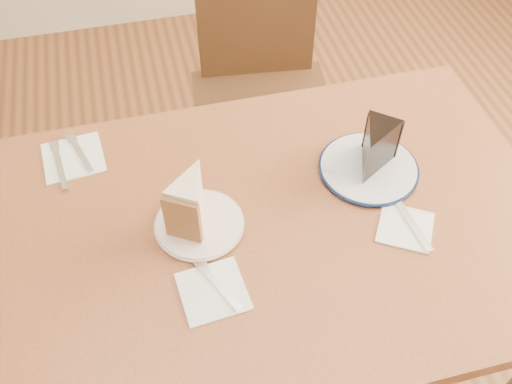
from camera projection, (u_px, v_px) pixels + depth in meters
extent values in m
plane|color=#522B16|center=(268.00, 367.00, 1.78)|extent=(4.00, 4.00, 0.00)
cube|color=brown|center=(274.00, 227.00, 1.22)|extent=(1.20, 0.80, 0.04)
cylinder|color=#311E0E|center=(58.00, 250.00, 1.63)|extent=(0.06, 0.06, 0.71)
cylinder|color=#311E0E|center=(408.00, 181.00, 1.80)|extent=(0.06, 0.06, 0.71)
cube|color=#331C0F|center=(264.00, 114.00, 1.83)|extent=(0.49, 0.49, 0.04)
cylinder|color=#331C0F|center=(306.00, 126.00, 2.15)|extent=(0.04, 0.04, 0.45)
cylinder|color=#331C0F|center=(207.00, 135.00, 2.12)|extent=(0.04, 0.04, 0.45)
cylinder|color=#331C0F|center=(327.00, 202.00, 1.91)|extent=(0.04, 0.04, 0.45)
cylinder|color=#331C0F|center=(215.00, 213.00, 1.88)|extent=(0.04, 0.04, 0.45)
cube|color=#331C0F|center=(256.00, 19.00, 1.79)|extent=(0.38, 0.08, 0.40)
cylinder|color=white|center=(199.00, 224.00, 1.19)|extent=(0.18, 0.18, 0.01)
cylinder|color=silver|center=(368.00, 168.00, 1.29)|extent=(0.22, 0.22, 0.01)
cube|color=white|center=(213.00, 291.00, 1.09)|extent=(0.13, 0.13, 0.00)
cube|color=white|center=(405.00, 227.00, 1.19)|extent=(0.15, 0.15, 0.00)
cube|color=white|center=(73.00, 158.00, 1.32)|extent=(0.15, 0.15, 0.00)
cube|color=white|center=(218.00, 284.00, 1.10)|extent=(0.07, 0.13, 0.00)
cube|color=silver|center=(410.00, 220.00, 1.20)|extent=(0.03, 0.17, 0.00)
cube|color=silver|center=(80.00, 153.00, 1.33)|extent=(0.06, 0.14, 0.00)
cube|color=silver|center=(59.00, 165.00, 1.30)|extent=(0.04, 0.16, 0.00)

